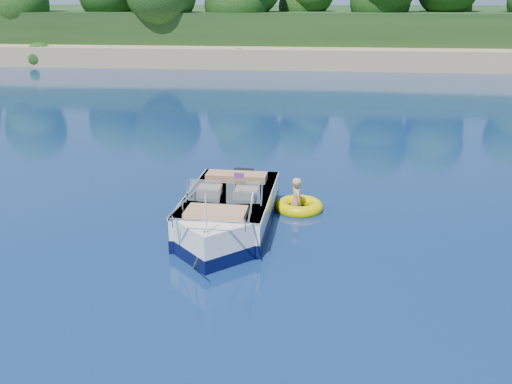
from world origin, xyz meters
TOP-DOWN VIEW (x-y plane):
  - ground at (0.00, 0.00)m, footprint 160.00×160.00m
  - shoreline at (0.00, 63.77)m, footprint 170.00×59.00m
  - motorboat at (-0.93, 3.42)m, footprint 2.03×5.47m
  - tow_tube at (0.66, 4.97)m, footprint 1.43×1.43m
  - boy at (0.58, 5.04)m, footprint 0.54×0.77m

SIDE VIEW (x-z plane):
  - ground at x=0.00m, z-range 0.00..0.00m
  - boy at x=0.58m, z-range -0.70..0.70m
  - tow_tube at x=0.66m, z-range -0.08..0.25m
  - motorboat at x=-0.93m, z-range -0.56..1.26m
  - shoreline at x=0.00m, z-range -2.02..3.98m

